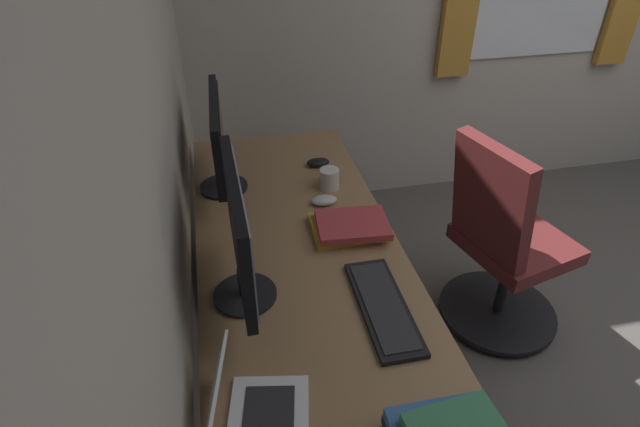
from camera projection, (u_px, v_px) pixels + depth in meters
wall_back at (126, 196)px, 1.02m from camera, size 4.40×0.10×2.60m
desk at (306, 283)px, 1.74m from camera, size 2.10×0.72×0.73m
drawer_pedestal at (293, 314)px, 2.05m from camera, size 0.40×0.51×0.69m
monitor_primary at (218, 138)px, 2.00m from camera, size 0.57×0.20×0.39m
monitor_secondary at (239, 233)px, 1.45m from camera, size 0.54×0.20×0.43m
laptop_leftmost at (245, 426)px, 1.17m from camera, size 0.37×0.31×0.19m
keyboard_main at (383, 306)px, 1.54m from camera, size 0.42×0.14×0.02m
mouse_main at (324, 200)px, 2.02m from camera, size 0.06×0.10×0.03m
mouse_spare at (318, 162)px, 2.28m from camera, size 0.06×0.10×0.03m
book_stack_near at (351, 226)px, 1.86m from camera, size 0.24×0.28×0.06m
coffee_mug at (329, 178)px, 2.11m from camera, size 0.12×0.08×0.09m
office_chair at (502, 248)px, 2.23m from camera, size 0.56×0.59×0.97m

